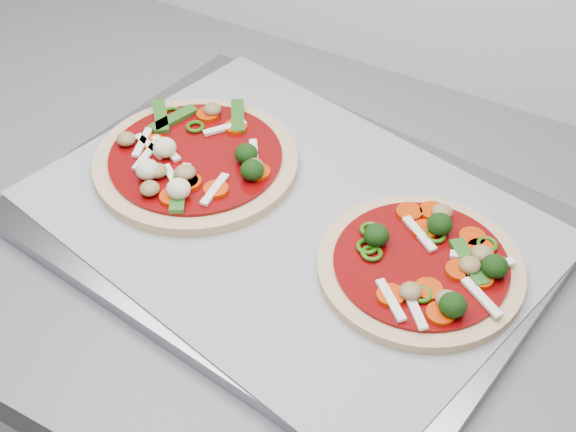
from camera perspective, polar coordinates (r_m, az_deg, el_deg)
The scene contains 6 objects.
base_cabinet at distance 1.28m, azimuth -11.65°, elevation -11.12°, with size 3.60×0.60×0.86m, color silver.
countertop at distance 0.96m, azimuth -15.38°, elevation 4.78°, with size 3.60×0.60×0.04m, color slate.
baking_tray at distance 0.79m, azimuth 0.05°, elevation -0.45°, with size 0.50×0.37×0.02m, color gray.
parchment at distance 0.78m, azimuth 0.05°, elevation 0.03°, with size 0.47×0.35×0.00m, color #9E9DA3.
pizza_left at distance 0.84m, azimuth -6.61°, elevation 3.94°, with size 0.22×0.22×0.04m.
pizza_right at distance 0.73m, azimuth 9.70°, elevation -3.47°, with size 0.19×0.19×0.03m.
Camera 1 is at (0.58, 0.80, 1.46)m, focal length 50.00 mm.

